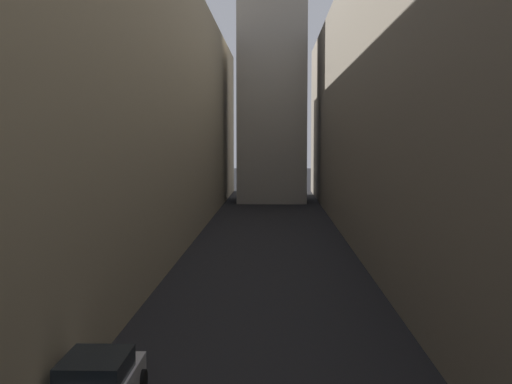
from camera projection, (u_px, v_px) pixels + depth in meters
name	position (u px, v px, depth m)	size (l,w,h in m)	color
ground_plane	(269.00, 265.00, 38.48)	(264.00, 264.00, 0.00)	black
building_block_left	(90.00, 104.00, 40.04)	(10.83, 108.00, 18.88)	gray
building_block_right	(475.00, 97.00, 39.36)	(13.53, 108.00, 19.59)	#756B5B
parked_car_left_far	(97.00, 383.00, 17.53)	(2.03, 4.29, 1.56)	#B7B7BC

